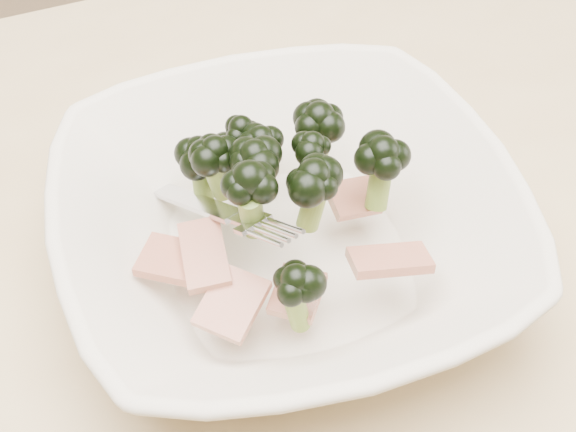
{
  "coord_description": "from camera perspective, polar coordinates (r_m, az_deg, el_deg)",
  "views": [
    {
      "loc": [
        -0.06,
        -0.35,
        1.2
      ],
      "look_at": [
        0.09,
        -0.0,
        0.8
      ],
      "focal_mm": 50.0,
      "sensor_mm": 36.0,
      "label": 1
    }
  ],
  "objects": [
    {
      "name": "dining_table",
      "position": [
        0.65,
        -7.42,
        -11.1
      ],
      "size": [
        1.2,
        0.8,
        0.75
      ],
      "color": "tan",
      "rests_on": "ground"
    },
    {
      "name": "broccoli_dish",
      "position": [
        0.55,
        -0.12,
        -0.51
      ],
      "size": [
        0.35,
        0.35,
        0.13
      ],
      "color": "beige",
      "rests_on": "dining_table"
    }
  ]
}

